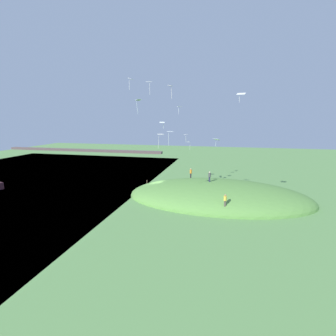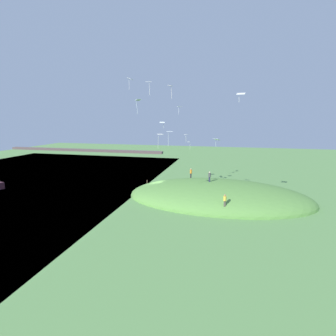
{
  "view_description": "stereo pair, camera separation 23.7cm",
  "coord_description": "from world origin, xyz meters",
  "px_view_note": "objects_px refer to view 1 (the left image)",
  "views": [
    {
      "loc": [
        11.92,
        -41.8,
        13.09
      ],
      "look_at": [
        2.44,
        -0.98,
        4.83
      ],
      "focal_mm": 26.57,
      "sensor_mm": 36.0,
      "label": 1
    },
    {
      "loc": [
        12.15,
        -41.75,
        13.09
      ],
      "look_at": [
        2.44,
        -0.98,
        4.83
      ],
      "focal_mm": 26.57,
      "sensor_mm": 36.0,
      "label": 2
    }
  ],
  "objects_px": {
    "kite_4": "(241,94)",
    "kite_5": "(170,133)",
    "kite_6": "(138,101)",
    "kite_10": "(162,123)",
    "kite_2": "(186,135)",
    "kite_9": "(130,79)",
    "kite_3": "(149,83)",
    "person_watching_kites": "(210,175)",
    "kite_11": "(189,142)",
    "person_near_shore": "(191,172)",
    "kite_7": "(217,140)",
    "person_with_child": "(225,199)",
    "kite_0": "(179,107)",
    "kite_1": "(160,135)",
    "kite_8": "(171,87)",
    "mooring_post": "(147,183)"
  },
  "relations": [
    {
      "from": "person_with_child",
      "to": "kite_7",
      "type": "bearing_deg",
      "value": -103.42
    },
    {
      "from": "person_with_child",
      "to": "kite_1",
      "type": "relative_size",
      "value": 0.92
    },
    {
      "from": "person_watching_kites",
      "to": "kite_6",
      "type": "bearing_deg",
      "value": 15.53
    },
    {
      "from": "kite_4",
      "to": "kite_5",
      "type": "xyz_separation_m",
      "value": [
        -9.07,
        -1.18,
        -4.97
      ]
    },
    {
      "from": "kite_3",
      "to": "kite_9",
      "type": "relative_size",
      "value": 1.21
    },
    {
      "from": "person_near_shore",
      "to": "kite_3",
      "type": "xyz_separation_m",
      "value": [
        -4.84,
        -9.77,
        14.62
      ]
    },
    {
      "from": "person_with_child",
      "to": "kite_0",
      "type": "xyz_separation_m",
      "value": [
        -8.26,
        9.84,
        12.7
      ]
    },
    {
      "from": "kite_2",
      "to": "kite_6",
      "type": "height_order",
      "value": "kite_6"
    },
    {
      "from": "kite_6",
      "to": "kite_10",
      "type": "xyz_separation_m",
      "value": [
        0.98,
        9.48,
        -3.06
      ]
    },
    {
      "from": "kite_7",
      "to": "kite_10",
      "type": "distance_m",
      "value": 9.99
    },
    {
      "from": "person_near_shore",
      "to": "kite_7",
      "type": "distance_m",
      "value": 7.91
    },
    {
      "from": "kite_9",
      "to": "kite_4",
      "type": "bearing_deg",
      "value": 2.93
    },
    {
      "from": "mooring_post",
      "to": "kite_7",
      "type": "bearing_deg",
      "value": -10.58
    },
    {
      "from": "kite_11",
      "to": "kite_10",
      "type": "bearing_deg",
      "value": -156.4
    },
    {
      "from": "kite_1",
      "to": "kite_2",
      "type": "relative_size",
      "value": 1.36
    },
    {
      "from": "person_with_child",
      "to": "kite_4",
      "type": "relative_size",
      "value": 1.41
    },
    {
      "from": "kite_2",
      "to": "kite_9",
      "type": "distance_m",
      "value": 13.96
    },
    {
      "from": "kite_4",
      "to": "kite_6",
      "type": "bearing_deg",
      "value": -177.8
    },
    {
      "from": "kite_8",
      "to": "kite_6",
      "type": "bearing_deg",
      "value": -111.85
    },
    {
      "from": "kite_3",
      "to": "kite_1",
      "type": "bearing_deg",
      "value": -57.43
    },
    {
      "from": "kite_8",
      "to": "kite_2",
      "type": "bearing_deg",
      "value": 38.5
    },
    {
      "from": "kite_11",
      "to": "kite_9",
      "type": "bearing_deg",
      "value": -118.97
    },
    {
      "from": "kite_7",
      "to": "mooring_post",
      "type": "relative_size",
      "value": 1.02
    },
    {
      "from": "kite_6",
      "to": "mooring_post",
      "type": "relative_size",
      "value": 1.55
    },
    {
      "from": "kite_2",
      "to": "kite_9",
      "type": "relative_size",
      "value": 0.87
    },
    {
      "from": "kite_4",
      "to": "kite_5",
      "type": "relative_size",
      "value": 0.61
    },
    {
      "from": "person_watching_kites",
      "to": "kite_3",
      "type": "height_order",
      "value": "kite_3"
    },
    {
      "from": "person_near_shore",
      "to": "kite_4",
      "type": "bearing_deg",
      "value": 57.31
    },
    {
      "from": "kite_7",
      "to": "kite_11",
      "type": "distance_m",
      "value": 5.66
    },
    {
      "from": "kite_1",
      "to": "kite_6",
      "type": "xyz_separation_m",
      "value": [
        -3.97,
        3.11,
        4.5
      ]
    },
    {
      "from": "kite_2",
      "to": "kite_8",
      "type": "xyz_separation_m",
      "value": [
        -2.37,
        -1.89,
        7.9
      ]
    },
    {
      "from": "person_watching_kites",
      "to": "kite_4",
      "type": "bearing_deg",
      "value": 102.92
    },
    {
      "from": "person_with_child",
      "to": "mooring_post",
      "type": "xyz_separation_m",
      "value": [
        -15.04,
        11.99,
        -1.77
      ]
    },
    {
      "from": "kite_8",
      "to": "kite_9",
      "type": "relative_size",
      "value": 1.38
    },
    {
      "from": "kite_0",
      "to": "kite_7",
      "type": "relative_size",
      "value": 1.01
    },
    {
      "from": "person_with_child",
      "to": "kite_4",
      "type": "height_order",
      "value": "kite_4"
    },
    {
      "from": "kite_1",
      "to": "kite_11",
      "type": "xyz_separation_m",
      "value": [
        1.51,
        14.56,
        -2.16
      ]
    },
    {
      "from": "kite_10",
      "to": "mooring_post",
      "type": "bearing_deg",
      "value": 150.53
    },
    {
      "from": "kite_4",
      "to": "kite_11",
      "type": "relative_size",
      "value": 0.8
    },
    {
      "from": "kite_3",
      "to": "person_watching_kites",
      "type": "bearing_deg",
      "value": 33.13
    },
    {
      "from": "person_near_shore",
      "to": "kite_7",
      "type": "xyz_separation_m",
      "value": [
        4.54,
        -1.94,
        6.18
      ]
    },
    {
      "from": "kite_9",
      "to": "kite_0",
      "type": "bearing_deg",
      "value": 62.29
    },
    {
      "from": "kite_3",
      "to": "kite_10",
      "type": "distance_m",
      "value": 9.98
    },
    {
      "from": "kite_2",
      "to": "kite_6",
      "type": "relative_size",
      "value": 0.68
    },
    {
      "from": "kite_9",
      "to": "kite_8",
      "type": "bearing_deg",
      "value": 62.6
    },
    {
      "from": "person_near_shore",
      "to": "kite_11",
      "type": "bearing_deg",
      "value": -107.28
    },
    {
      "from": "person_near_shore",
      "to": "kite_1",
      "type": "height_order",
      "value": "kite_1"
    },
    {
      "from": "kite_9",
      "to": "mooring_post",
      "type": "distance_m",
      "value": 21.39
    },
    {
      "from": "person_with_child",
      "to": "kite_11",
      "type": "relative_size",
      "value": 1.13
    },
    {
      "from": "kite_4",
      "to": "kite_2",
      "type": "bearing_deg",
      "value": 133.85
    }
  ]
}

